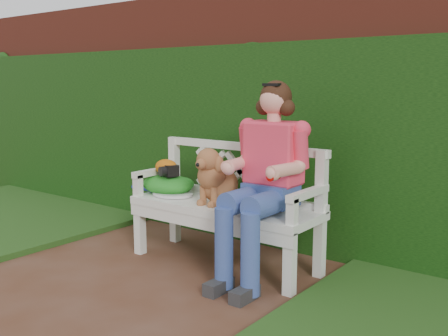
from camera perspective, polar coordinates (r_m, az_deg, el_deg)
The scene contains 11 objects.
ground at distance 3.62m, azimuth -14.01°, elevation -13.46°, with size 60.00×60.00×0.00m, color #4C2817.
brick_wall at distance 4.76m, azimuth 3.67°, elevation 5.89°, with size 10.00×0.30×2.20m, color maroon.
ivy_hedge at distance 4.60m, azimuth 2.11°, elevation 2.66°, with size 10.00×0.18×1.70m, color #204F14.
grass_left at distance 5.99m, azimuth -21.72°, elevation -4.45°, with size 2.60×2.00×0.05m, color #1A4711.
garden_bench at distance 4.02m, azimuth 0.00°, elevation -7.19°, with size 1.58×0.60×0.48m, color white, non-canonical shape.
seated_woman at distance 3.67m, azimuth 4.97°, elevation -1.69°, with size 0.58×0.77×1.37m, color #CB2953, non-canonical shape.
dog at distance 3.93m, azimuth -0.75°, elevation -0.74°, with size 0.29×0.39×0.43m, color #985029, non-canonical shape.
tennis_racket at distance 4.26m, azimuth -5.93°, elevation -2.75°, with size 0.67×0.28×0.03m, color silver, non-canonical shape.
green_bag at distance 4.32m, azimuth -6.16°, elevation -1.75°, with size 0.46×0.35×0.16m, color #1A942C, non-canonical shape.
camera_item at distance 4.25m, azimuth -5.91°, elevation -0.23°, with size 0.14×0.10×0.09m, color black.
baseball_glove at distance 4.29m, azimuth -6.30°, elevation 0.10°, with size 0.20×0.15×0.13m, color #BD5E0D.
Camera 1 is at (2.64, -2.05, 1.38)m, focal length 42.00 mm.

